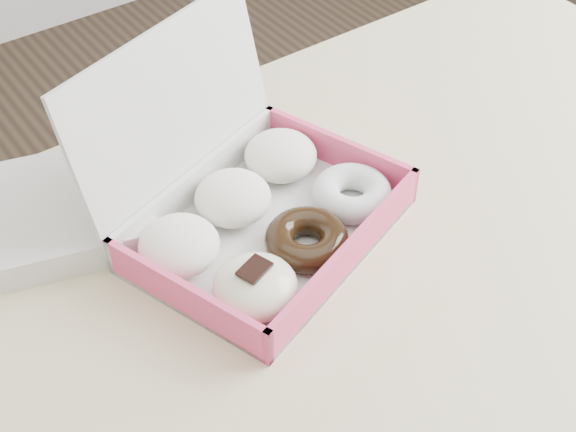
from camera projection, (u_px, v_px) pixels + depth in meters
table at (408, 256)px, 1.09m from camera, size 1.20×0.80×0.75m
donut_box at (255, 208)px, 0.98m from camera, size 0.40×0.38×0.24m
newspapers at (48, 214)px, 1.00m from camera, size 0.29×0.26×0.04m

